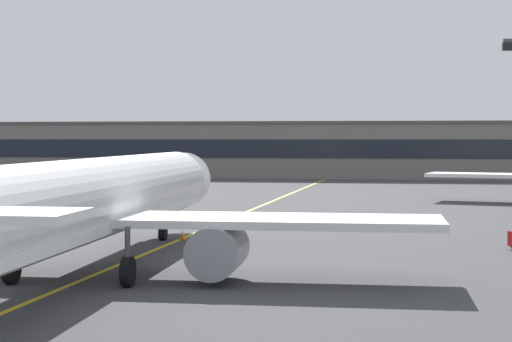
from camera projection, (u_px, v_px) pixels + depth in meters
The scene contains 4 objects.
taxiway_centreline at pixel (180, 239), 54.37m from camera, with size 0.30×180.00×0.01m, color yellow.
airliner_foreground at pixel (83, 204), 39.19m from camera, with size 32.06×41.44×11.65m.
safety_cone_by_nose_gear at pixel (183, 235), 54.38m from camera, with size 0.44×0.44×0.55m.
terminal_building at pixel (328, 150), 136.47m from camera, with size 137.57×12.40×8.74m.
Camera 1 is at (12.89, -22.81, 6.39)m, focal length 61.34 mm.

